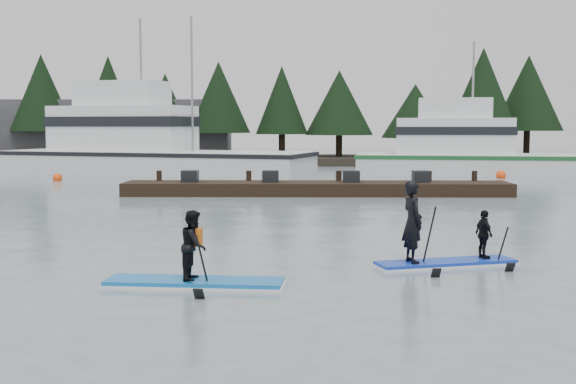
{
  "coord_description": "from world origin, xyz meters",
  "views": [
    {
      "loc": [
        0.09,
        -14.57,
        3.0
      ],
      "look_at": [
        0.0,
        6.0,
        1.1
      ],
      "focal_mm": 45.0,
      "sensor_mm": 36.0,
      "label": 1
    }
  ],
  "objects_px": {
    "fishing_boat_medium": "(477,163)",
    "paddleboard_solo": "(194,261)",
    "floating_dock": "(317,188)",
    "paddleboard_duo": "(436,236)",
    "fishing_boat_large": "(148,160)"
  },
  "relations": [
    {
      "from": "fishing_boat_large",
      "to": "paddleboard_solo",
      "type": "xyz_separation_m",
      "value": [
        7.15,
        -31.68,
        -0.36
      ]
    },
    {
      "from": "fishing_boat_large",
      "to": "floating_dock",
      "type": "distance_m",
      "value": 17.16
    },
    {
      "from": "fishing_boat_large",
      "to": "paddleboard_duo",
      "type": "xyz_separation_m",
      "value": [
        12.07,
        -29.75,
        -0.17
      ]
    },
    {
      "from": "floating_dock",
      "to": "paddleboard_duo",
      "type": "height_order",
      "value": "paddleboard_duo"
    },
    {
      "from": "fishing_boat_medium",
      "to": "paddleboard_solo",
      "type": "relative_size",
      "value": 4.76
    },
    {
      "from": "paddleboard_solo",
      "to": "paddleboard_duo",
      "type": "height_order",
      "value": "paddleboard_duo"
    },
    {
      "from": "floating_dock",
      "to": "paddleboard_solo",
      "type": "height_order",
      "value": "paddleboard_solo"
    },
    {
      "from": "paddleboard_duo",
      "to": "fishing_boat_medium",
      "type": "bearing_deg",
      "value": 58.55
    },
    {
      "from": "fishing_boat_medium",
      "to": "floating_dock",
      "type": "height_order",
      "value": "fishing_boat_medium"
    },
    {
      "from": "fishing_boat_medium",
      "to": "fishing_boat_large",
      "type": "bearing_deg",
      "value": -171.77
    },
    {
      "from": "fishing_boat_medium",
      "to": "paddleboard_solo",
      "type": "height_order",
      "value": "fishing_boat_medium"
    },
    {
      "from": "fishing_boat_medium",
      "to": "floating_dock",
      "type": "distance_m",
      "value": 17.11
    },
    {
      "from": "paddleboard_solo",
      "to": "paddleboard_duo",
      "type": "relative_size",
      "value": 1.07
    },
    {
      "from": "fishing_boat_medium",
      "to": "floating_dock",
      "type": "bearing_deg",
      "value": -118.4
    },
    {
      "from": "paddleboard_solo",
      "to": "floating_dock",
      "type": "bearing_deg",
      "value": 85.85
    }
  ]
}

